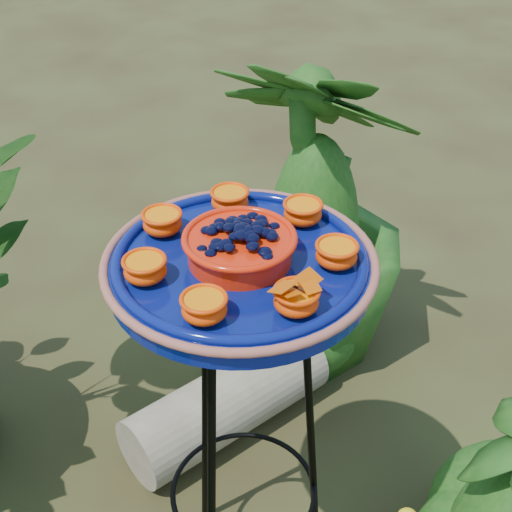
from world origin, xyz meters
name	(u,v)px	position (x,y,z in m)	size (l,w,h in m)	color
tripod_stand	(242,418)	(0.09, -0.14, 0.55)	(0.38, 0.38, 0.91)	black
feeder_dish	(240,261)	(0.09, -0.14, 0.95)	(0.53, 0.53, 0.11)	navy
driftwood_log	(227,402)	(0.25, 0.29, 0.10)	(0.21, 0.21, 0.63)	tan
shrub_back_right	(314,214)	(0.66, 0.52, 0.52)	(0.58, 0.58, 1.04)	#154913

